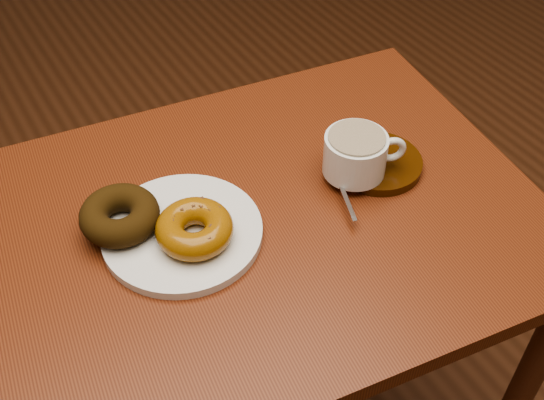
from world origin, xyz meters
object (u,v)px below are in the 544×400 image
donut_plate (182,232)px  coffee_cup (356,154)px  saucer (377,163)px  cafe_table (261,268)px

donut_plate → coffee_cup: (0.28, -0.03, 0.04)m
saucer → coffee_cup: bearing=-178.2°
cafe_table → coffee_cup: bearing=5.5°
donut_plate → cafe_table: bearing=-10.5°
donut_plate → saucer: (0.32, -0.02, 0.00)m
cafe_table → saucer: (0.21, -0.00, 0.13)m
saucer → coffee_cup: (-0.05, -0.00, 0.04)m
cafe_table → saucer: 0.25m
saucer → coffee_cup: 0.06m
coffee_cup → saucer: bearing=24.5°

